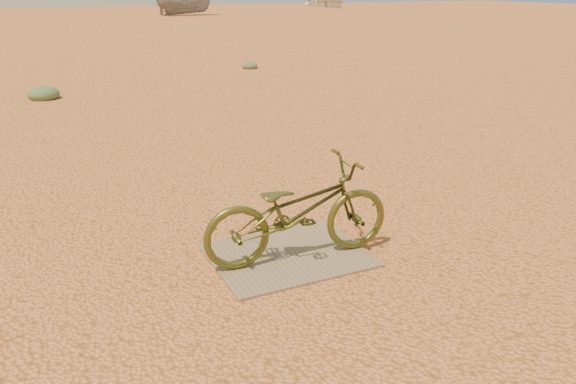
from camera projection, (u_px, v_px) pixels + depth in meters
name	position (u px, v px, depth m)	size (l,w,h in m)	color
ground	(238.00, 236.00, 5.37)	(120.00, 120.00, 0.00)	#DF8651
plywood_board	(288.00, 255.00, 4.97)	(1.33, 1.07, 0.02)	#7C6853
bicycle	(298.00, 211.00, 4.75)	(0.58, 1.66, 0.87)	#484E1D
boat_mid_right	(185.00, 3.00, 42.47)	(1.69, 4.50, 1.74)	gray
boat_far_right	(327.00, 1.00, 58.35)	(3.69, 5.16, 1.07)	silver
kale_a	(44.00, 99.00, 11.77)	(0.64, 0.64, 0.35)	#546D48
kale_b	(250.00, 68.00, 15.98)	(0.45, 0.45, 0.25)	#546D48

